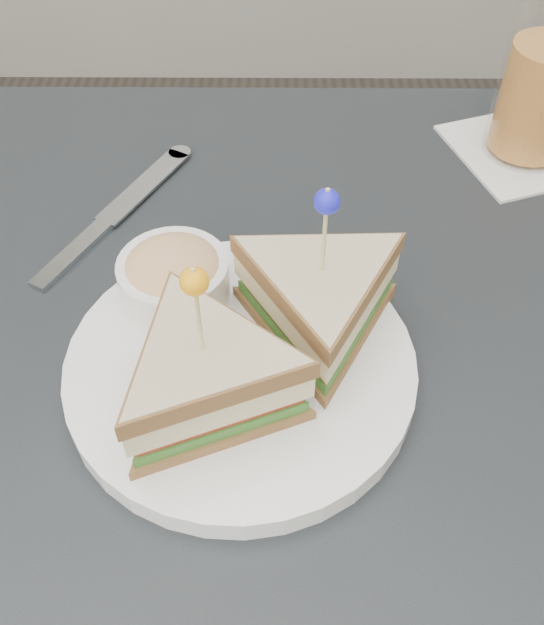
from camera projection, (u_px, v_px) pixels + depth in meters
The scene contains 4 objects.
table at pixel (260, 421), 0.58m from camera, with size 0.80×0.80×0.75m.
plate_meal at pixel (250, 337), 0.49m from camera, with size 0.31×0.29×0.15m.
cutlery_knife at pixel (111, 217), 0.64m from camera, with size 0.12×0.21×0.01m.
drink_set at pixel (544, 84), 0.66m from camera, with size 0.17×0.17×0.17m.
Camera 1 is at (0.01, -0.32, 1.17)m, focal length 40.00 mm.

